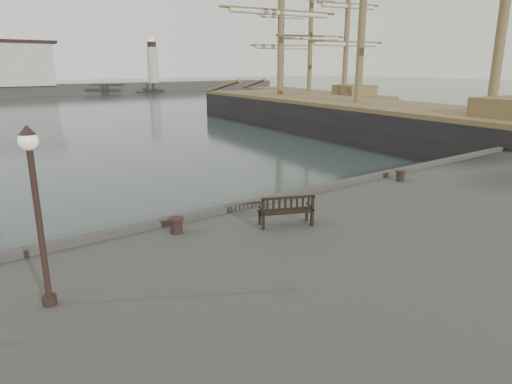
# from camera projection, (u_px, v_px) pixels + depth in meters

# --- Properties ---
(ground) EXTENTS (400.00, 400.00, 0.00)m
(ground) POSITION_uv_depth(u_px,v_px,m) (274.00, 243.00, 15.53)
(ground) COLOR black
(ground) RESTS_ON ground
(bench) EXTENTS (1.57, 1.07, 0.86)m
(bench) POSITION_uv_depth(u_px,v_px,m) (286.00, 216.00, 12.52)
(bench) COLOR black
(bench) RESTS_ON quay
(bollard_left) EXTENTS (0.49, 0.49, 0.42)m
(bollard_left) POSITION_uv_depth(u_px,v_px,m) (176.00, 226.00, 11.97)
(bollard_left) COLOR black
(bollard_left) RESTS_ON quay
(bollard_right) EXTENTS (0.51, 0.51, 0.40)m
(bollard_right) POSITION_uv_depth(u_px,v_px,m) (400.00, 176.00, 17.40)
(bollard_right) COLOR black
(bollard_right) RESTS_ON quay
(lamp_post) EXTENTS (0.33, 0.33, 3.32)m
(lamp_post) POSITION_uv_depth(u_px,v_px,m) (35.00, 194.00, 7.86)
(lamp_post) COLOR black
(lamp_post) RESTS_ON quay
(tall_ship_main) EXTENTS (13.78, 44.12, 32.55)m
(tall_ship_main) POSITION_uv_depth(u_px,v_px,m) (356.00, 126.00, 39.32)
(tall_ship_main) COLOR black
(tall_ship_main) RESTS_ON ground
(tall_ship_far) EXTENTS (12.24, 28.59, 23.97)m
(tall_ship_far) POSITION_uv_depth(u_px,v_px,m) (308.00, 106.00, 59.07)
(tall_ship_far) COLOR black
(tall_ship_far) RESTS_ON ground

